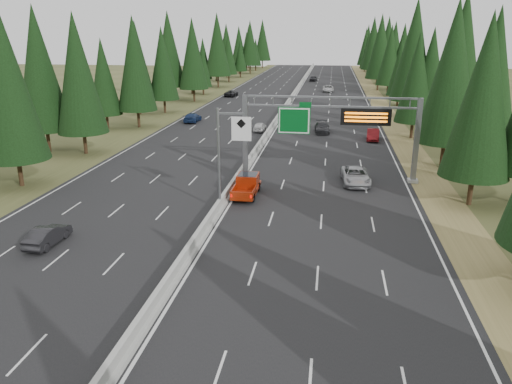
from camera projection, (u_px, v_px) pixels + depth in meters
road at (285, 109)px, 91.28m from camera, size 32.00×260.00×0.08m
shoulder_right at (384, 111)px, 88.77m from camera, size 3.60×260.00×0.06m
shoulder_left at (191, 107)px, 93.79m from camera, size 3.60×260.00×0.06m
median_barrier at (285, 107)px, 91.16m from camera, size 0.70×260.00×0.85m
sign_gantry at (337, 125)px, 45.93m from camera, size 16.75×0.98×7.80m
hov_sign_pole at (226, 152)px, 37.93m from camera, size 2.80×0.50×8.00m
tree_row_right at (421, 59)px, 78.59m from camera, size 11.95×241.56×18.64m
tree_row_left at (172, 57)px, 94.28m from camera, size 11.80×240.89×18.35m
silver_minivan at (356, 176)px, 45.96m from camera, size 2.80×5.45×1.47m
red_pickup at (247, 184)px, 42.87m from camera, size 1.87×5.22×1.70m
car_ahead_green at (298, 116)px, 79.23m from camera, size 1.97×4.46×1.49m
car_ahead_dkred at (373, 135)px, 64.61m from camera, size 1.88×4.50×1.45m
car_ahead_dkgrey at (322, 127)px, 69.60m from camera, size 2.34×5.03×1.42m
car_ahead_white at (328, 89)px, 117.33m from camera, size 2.60×5.44×1.50m
car_ahead_far at (313, 78)px, 143.41m from camera, size 2.21×4.71×1.56m
car_onc_near at (48, 235)px, 32.74m from camera, size 1.49×3.94×1.28m
car_onc_blue at (192, 118)px, 77.76m from camera, size 2.00×4.83×1.40m
car_onc_white at (260, 127)px, 70.43m from camera, size 1.65×3.86×1.30m
car_onc_far at (231, 93)px, 109.02m from camera, size 2.61×4.95×1.33m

